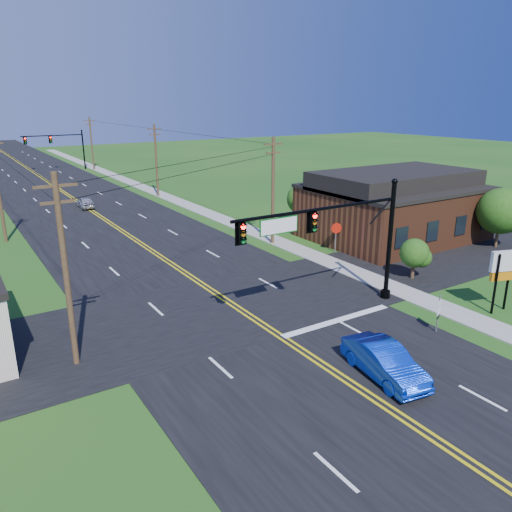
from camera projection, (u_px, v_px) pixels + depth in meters
ground at (378, 405)px, 20.26m from camera, size 260.00×260.00×0.00m
road_main at (76, 202)px, 60.50m from camera, size 16.00×220.00×0.04m
road_cross at (231, 306)px, 29.91m from camera, size 70.00×10.00×0.04m
sidewalk at (190, 206)px, 57.82m from camera, size 2.00×160.00×0.08m
signal_mast_main at (334, 235)px, 27.49m from camera, size 11.30×0.60×7.48m
signal_mast_far at (57, 144)px, 85.57m from camera, size 10.98×0.60×7.48m
brick_building at (393, 212)px, 44.28m from camera, size 14.20×11.20×4.70m
utility_pole_left_a at (65, 269)px, 22.03m from camera, size 1.80×0.28×9.00m
utility_pole_right_a at (273, 189)px, 41.57m from camera, size 1.80×0.28×9.00m
utility_pole_right_b at (156, 159)px, 62.50m from camera, size 1.80×0.28×9.00m
utility_pole_right_c at (92, 142)px, 86.65m from camera, size 1.80×0.28×9.00m
tree_right_front at (501, 211)px, 40.98m from camera, size 3.80×3.80×5.00m
tree_right_back at (302, 199)px, 48.60m from camera, size 3.00×3.00×4.10m
shrub_corner at (414, 253)px, 34.00m from camera, size 2.00×2.00×2.86m
blue_car at (384, 362)px, 22.05m from camera, size 2.28×4.82×1.53m
distant_car at (85, 203)px, 56.74m from camera, size 1.62×3.75×1.26m
route_sign at (439, 311)px, 26.21m from camera, size 0.50×0.23×2.13m
stop_sign at (336, 231)px, 39.79m from camera, size 0.85×0.36×2.52m
pylon_sign at (504, 268)px, 28.43m from camera, size 1.79×0.82×3.71m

